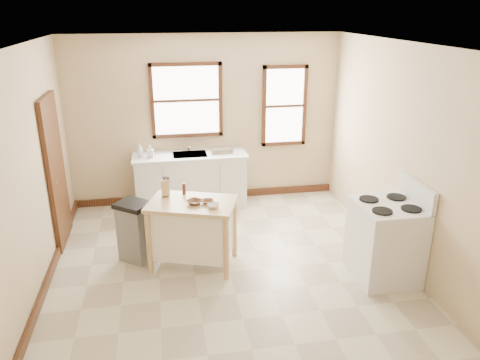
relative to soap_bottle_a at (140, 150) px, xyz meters
name	(u,v)px	position (x,y,z in m)	size (l,w,h in m)	color
floor	(229,272)	(1.09, -2.18, -1.03)	(5.00, 5.00, 0.00)	beige
ceiling	(227,45)	(1.09, -2.18, 1.77)	(5.00, 5.00, 0.00)	white
wall_back	(205,121)	(1.09, 0.32, 0.37)	(4.50, 0.04, 2.80)	#CAB485
wall_left	(25,181)	(-1.16, -2.18, 0.37)	(0.04, 5.00, 2.80)	#CAB485
wall_right	(405,158)	(3.34, -2.18, 0.37)	(0.04, 5.00, 2.80)	#CAB485
window_main	(187,100)	(0.79, 0.30, 0.72)	(1.17, 0.06, 1.22)	#36140E
window_side	(284,106)	(2.44, 0.30, 0.57)	(0.77, 0.06, 1.37)	#36140E
door_left	(56,172)	(-1.12, -0.88, 0.02)	(0.06, 0.90, 2.10)	#36140E
baseboard_back	(208,195)	(1.09, 0.29, -0.97)	(4.50, 0.04, 0.12)	#36140E
baseboard_left	(46,285)	(-1.13, -2.18, -0.97)	(0.04, 5.00, 0.12)	#36140E
sink_counter	(191,181)	(0.79, 0.02, -0.57)	(1.86, 0.62, 0.92)	silver
faucet	(189,145)	(0.79, 0.20, 0.00)	(0.03, 0.03, 0.22)	silver
soap_bottle_a	(140,150)	(0.00, 0.00, 0.00)	(0.09, 0.09, 0.22)	#B2B2B2
soap_bottle_b	(150,151)	(0.16, -0.04, -0.01)	(0.09, 0.09, 0.20)	#B2B2B2
dish_rack	(221,151)	(1.31, -0.01, -0.07)	(0.36, 0.27, 0.09)	silver
kitchen_island	(193,234)	(0.67, -1.89, -0.59)	(1.08, 0.69, 0.88)	tan
knife_block	(165,189)	(0.35, -1.62, -0.05)	(0.10, 0.10, 0.20)	tan
pepper_grinder	(184,189)	(0.59, -1.61, -0.07)	(0.04, 0.04, 0.15)	#401B11
bowl_a	(194,202)	(0.70, -1.95, -0.12)	(0.19, 0.19, 0.05)	brown
bowl_b	(207,202)	(0.86, -1.96, -0.13)	(0.16, 0.16, 0.04)	brown
bowl_c	(213,206)	(0.92, -2.11, -0.12)	(0.15, 0.15, 0.05)	silver
trash_bin	(135,231)	(-0.07, -1.63, -0.62)	(0.42, 0.35, 0.82)	slate
gas_stove	(386,231)	(2.97, -2.59, -0.41)	(0.78, 0.79, 1.24)	silver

